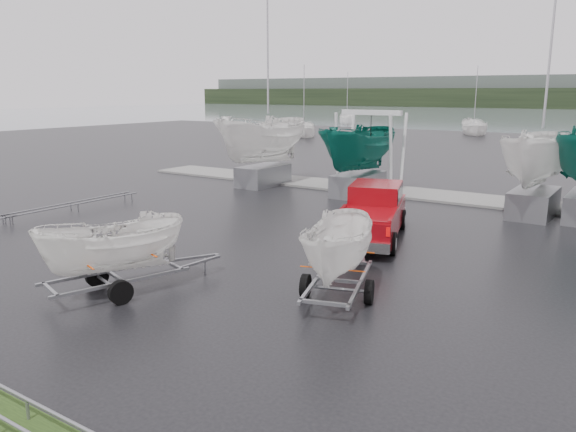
{
  "coord_description": "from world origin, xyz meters",
  "views": [
    {
      "loc": [
        11.83,
        -13.58,
        5.07
      ],
      "look_at": [
        2.2,
        0.84,
        1.2
      ],
      "focal_mm": 35.0,
      "sensor_mm": 36.0,
      "label": 1
    }
  ],
  "objects_px": {
    "trailer_hitched": "(340,200)",
    "trailer_parked": "(110,201)",
    "pickup_truck": "(373,211)",
    "boat_hoist": "(371,139)"
  },
  "relations": [
    {
      "from": "trailer_hitched",
      "to": "trailer_parked",
      "type": "relative_size",
      "value": 1.04
    },
    {
      "from": "trailer_hitched",
      "to": "trailer_parked",
      "type": "bearing_deg",
      "value": -166.88
    },
    {
      "from": "trailer_hitched",
      "to": "boat_hoist",
      "type": "bearing_deg",
      "value": 95.41
    },
    {
      "from": "trailer_hitched",
      "to": "boat_hoist",
      "type": "xyz_separation_m",
      "value": [
        -6.28,
        14.82,
        0.18
      ]
    },
    {
      "from": "pickup_truck",
      "to": "trailer_hitched",
      "type": "relative_size",
      "value": 1.27
    },
    {
      "from": "pickup_truck",
      "to": "boat_hoist",
      "type": "bearing_deg",
      "value": 98.81
    },
    {
      "from": "pickup_truck",
      "to": "trailer_parked",
      "type": "height_order",
      "value": "trailer_parked"
    },
    {
      "from": "pickup_truck",
      "to": "boat_hoist",
      "type": "relative_size",
      "value": 1.41
    },
    {
      "from": "trailer_parked",
      "to": "boat_hoist",
      "type": "relative_size",
      "value": 1.07
    },
    {
      "from": "trailer_parked",
      "to": "boat_hoist",
      "type": "distance_m",
      "value": 17.77
    }
  ]
}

